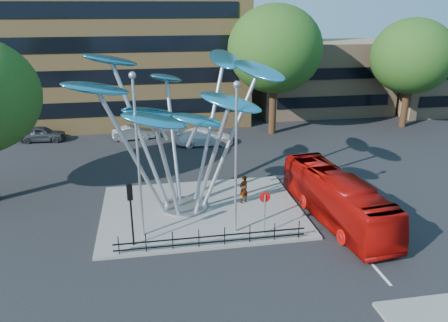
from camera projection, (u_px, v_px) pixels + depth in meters
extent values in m
plane|color=black|center=(237.00, 264.00, 21.31)|extent=(120.00, 120.00, 0.00)
cube|color=slate|center=(202.00, 211.00, 26.68)|extent=(12.00, 9.00, 0.15)
cube|color=#A38160|center=(321.00, 77.00, 50.35)|extent=(15.00, 8.00, 8.00)
cube|color=#A38160|center=(441.00, 81.00, 50.96)|extent=(12.00, 8.00, 7.00)
cylinder|color=black|center=(273.00, 104.00, 42.03)|extent=(0.70, 0.70, 5.72)
ellipsoid|color=#1D4012|center=(275.00, 49.00, 40.26)|extent=(8.80, 8.80, 8.10)
cylinder|color=black|center=(405.00, 102.00, 44.42)|extent=(0.70, 0.70, 5.06)
ellipsoid|color=#1D4012|center=(412.00, 56.00, 42.86)|extent=(8.00, 8.00, 7.36)
cylinder|color=#9EA0A5|center=(184.00, 206.00, 26.93)|extent=(2.80, 2.80, 0.12)
cylinder|color=#9EA0A5|center=(162.00, 152.00, 24.88)|extent=(0.24, 0.24, 7.80)
ellipsoid|color=teal|center=(96.00, 88.00, 22.11)|extent=(3.92, 2.95, 1.39)
cylinder|color=#9EA0A5|center=(177.00, 165.00, 24.88)|extent=(0.24, 0.24, 6.40)
ellipsoid|color=teal|center=(154.00, 121.00, 21.56)|extent=(3.47, 1.78, 1.31)
cylinder|color=#9EA0A5|center=(194.00, 157.00, 25.12)|extent=(0.24, 0.24, 7.00)
ellipsoid|color=teal|center=(230.00, 102.00, 22.75)|extent=(3.81, 3.11, 1.36)
cylinder|color=#9EA0A5|center=(203.00, 143.00, 25.76)|extent=(0.24, 0.24, 8.20)
ellipsoid|color=teal|center=(259.00, 70.00, 25.29)|extent=(3.52, 4.06, 1.44)
cylinder|color=#9EA0A5|center=(194.00, 136.00, 26.46)|extent=(0.24, 0.24, 8.60)
ellipsoid|color=teal|center=(224.00, 59.00, 27.21)|extent=(2.21, 3.79, 1.39)
cylinder|color=#9EA0A5|center=(178.00, 145.00, 26.59)|extent=(0.24, 0.24, 7.40)
ellipsoid|color=teal|center=(166.00, 78.00, 27.68)|extent=(3.02, 3.71, 1.34)
cylinder|color=#9EA0A5|center=(165.00, 138.00, 25.67)|extent=(0.24, 0.24, 8.80)
ellipsoid|color=teal|center=(111.00, 60.00, 25.01)|extent=(3.88, 3.60, 1.42)
ellipsoid|color=teal|center=(149.00, 113.00, 24.81)|extent=(3.40, 1.96, 1.13)
ellipsoid|color=teal|center=(198.00, 120.00, 24.83)|extent=(3.39, 2.16, 1.11)
cylinder|color=#9EA0A5|center=(138.00, 161.00, 22.33)|extent=(0.14, 0.14, 8.50)
sphere|color=#9EA0A5|center=(132.00, 75.00, 20.84)|extent=(0.36, 0.36, 0.36)
cylinder|color=#9EA0A5|center=(236.00, 163.00, 22.76)|extent=(0.14, 0.14, 8.00)
sphere|color=#9EA0A5|center=(237.00, 84.00, 21.36)|extent=(0.36, 0.36, 0.36)
cylinder|color=black|center=(132.00, 217.00, 22.22)|extent=(0.10, 0.10, 3.20)
cube|color=black|center=(130.00, 192.00, 21.74)|extent=(0.28, 0.18, 0.85)
sphere|color=#FF0C0C|center=(129.00, 187.00, 21.65)|extent=(0.18, 0.18, 0.18)
cylinder|color=#9EA0A5|center=(264.00, 214.00, 23.51)|extent=(0.08, 0.08, 2.30)
cylinder|color=red|center=(265.00, 197.00, 23.20)|extent=(0.60, 0.04, 0.60)
cube|color=white|center=(265.00, 197.00, 23.22)|extent=(0.42, 0.03, 0.10)
cylinder|color=black|center=(119.00, 245.00, 21.74)|extent=(0.05, 0.05, 1.00)
cylinder|color=black|center=(146.00, 243.00, 21.95)|extent=(0.05, 0.05, 1.00)
cylinder|color=black|center=(173.00, 241.00, 22.17)|extent=(0.05, 0.05, 1.00)
cylinder|color=black|center=(199.00, 238.00, 22.39)|extent=(0.05, 0.05, 1.00)
cylinder|color=black|center=(225.00, 236.00, 22.61)|extent=(0.05, 0.05, 1.00)
cylinder|color=black|center=(250.00, 234.00, 22.83)|extent=(0.05, 0.05, 1.00)
cylinder|color=black|center=(275.00, 232.00, 23.05)|extent=(0.05, 0.05, 1.00)
cylinder|color=black|center=(299.00, 229.00, 23.27)|extent=(0.05, 0.05, 1.00)
cube|color=black|center=(212.00, 236.00, 22.49)|extent=(10.00, 0.06, 0.06)
cube|color=black|center=(212.00, 242.00, 22.60)|extent=(10.00, 0.06, 0.06)
imported|color=#A50B07|center=(336.00, 198.00, 25.27)|extent=(3.32, 10.19, 2.79)
imported|color=gray|center=(244.00, 189.00, 27.29)|extent=(0.79, 0.71, 1.82)
imported|color=#383B3F|center=(42.00, 134.00, 40.14)|extent=(4.30, 1.95, 1.43)
imported|color=#9C9EA3|center=(133.00, 133.00, 40.77)|extent=(4.01, 1.93, 1.27)
imported|color=silver|center=(205.00, 137.00, 39.18)|extent=(5.17, 2.25, 1.48)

